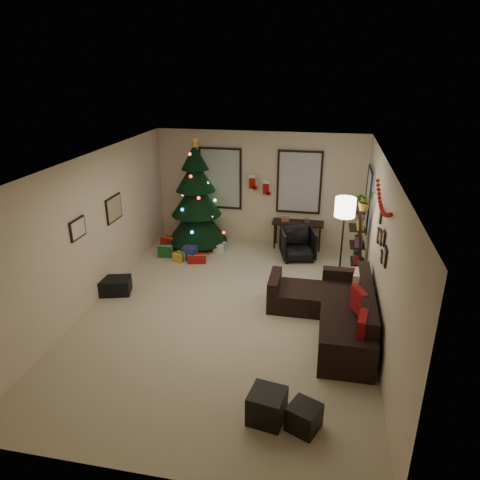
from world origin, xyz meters
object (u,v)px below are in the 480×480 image
christmas_tree (196,201)px  bookshelf (359,240)px  desk_chair (298,244)px  sofa (335,311)px  desk (298,225)px

christmas_tree → bookshelf: (3.71, -0.98, -0.30)m
christmas_tree → desk_chair: bearing=-7.8°
sofa → desk_chair: bearing=107.0°
christmas_tree → sofa: size_ratio=1.05×
sofa → bookshelf: bookshelf is taller
sofa → christmas_tree: bearing=137.4°
desk_chair → sofa: bearing=-87.3°
sofa → desk: (-0.88, 3.33, 0.30)m
desk → bookshelf: (1.32, -1.30, 0.23)m
bookshelf → desk_chair: bearing=152.8°
desk → desk_chair: (0.06, -0.65, -0.22)m
desk → sofa: bearing=-75.2°
sofa → desk: 3.45m
desk_chair → bookshelf: (1.26, -0.65, 0.46)m
desk → bookshelf: bearing=-44.6°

